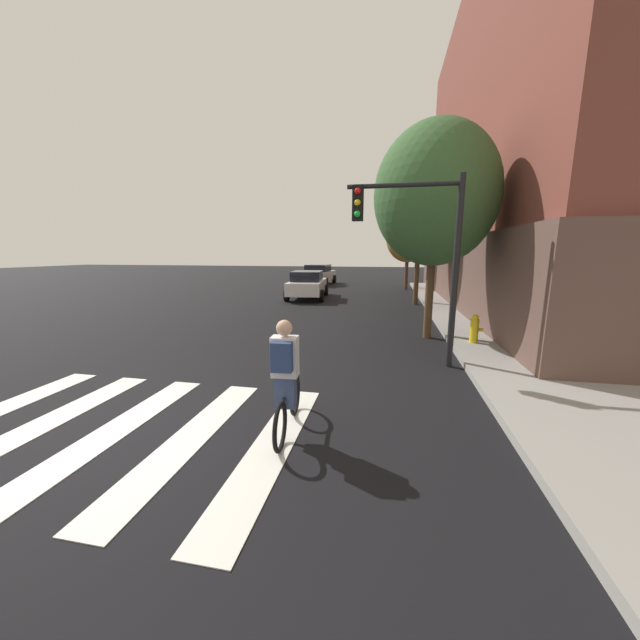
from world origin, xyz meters
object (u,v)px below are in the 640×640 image
at_px(sedan_mid, 308,284).
at_px(street_tree_near, 435,195).
at_px(sedan_far, 318,274).
at_px(cyclist, 286,379).
at_px(street_tree_far, 408,237).
at_px(street_tree_mid, 420,216).
at_px(traffic_light_near, 418,239).
at_px(fire_hydrant, 475,329).

distance_m(sedan_mid, street_tree_near, 10.69).
relative_size(sedan_far, cyclist, 2.79).
xyz_separation_m(sedan_mid, street_tree_far, (5.74, 6.12, 2.83)).
height_order(sedan_mid, street_tree_mid, street_tree_mid).
relative_size(cyclist, street_tree_near, 0.28).
bearing_deg(cyclist, traffic_light_near, 61.62).
bearing_deg(fire_hydrant, sedan_far, 114.01).
height_order(cyclist, fire_hydrant, cyclist).
xyz_separation_m(cyclist, fire_hydrant, (3.72, 5.44, -0.31)).
relative_size(sedan_far, street_tree_mid, 0.75).
xyz_separation_m(cyclist, traffic_light_near, (1.96, 3.63, 2.02)).
bearing_deg(sedan_mid, traffic_light_near, -65.36).
distance_m(sedan_far, street_tree_near, 18.53).
distance_m(cyclist, traffic_light_near, 4.59).
height_order(sedan_mid, cyclist, cyclist).
relative_size(street_tree_near, street_tree_mid, 0.98).
xyz_separation_m(traffic_light_near, street_tree_near, (0.62, 2.76, 1.32)).
height_order(sedan_mid, fire_hydrant, sedan_mid).
bearing_deg(sedan_mid, cyclist, -77.97).
bearing_deg(street_tree_near, street_tree_far, 89.95).
height_order(fire_hydrant, street_tree_far, street_tree_far).
distance_m(cyclist, fire_hydrant, 6.60).
distance_m(fire_hydrant, street_tree_far, 15.77).
distance_m(sedan_mid, street_tree_mid, 6.95).
distance_m(sedan_mid, sedan_far, 8.61).
bearing_deg(traffic_light_near, street_tree_near, 77.26).
xyz_separation_m(sedan_mid, cyclist, (3.15, -14.76, 0.05)).
xyz_separation_m(sedan_mid, sedan_far, (-1.09, 8.54, 0.03)).
relative_size(street_tree_mid, street_tree_far, 1.18).
height_order(sedan_far, street_tree_far, street_tree_far).
bearing_deg(street_tree_far, fire_hydrant, -85.84).
xyz_separation_m(sedan_far, traffic_light_near, (6.19, -19.67, 2.03)).
xyz_separation_m(fire_hydrant, street_tree_far, (-1.12, 15.43, 3.09)).
distance_m(traffic_light_near, fire_hydrant, 3.44).
bearing_deg(sedan_far, cyclist, -79.70).
bearing_deg(cyclist, sedan_mid, 102.03).
bearing_deg(fire_hydrant, street_tree_near, 140.20).
xyz_separation_m(sedan_mid, traffic_light_near, (5.10, -11.13, 2.06)).
xyz_separation_m(street_tree_near, street_tree_far, (0.01, 14.48, -0.56)).
xyz_separation_m(sedan_mid, street_tree_mid, (5.88, -1.29, 3.48)).
height_order(street_tree_near, street_tree_far, street_tree_near).
bearing_deg(sedan_mid, street_tree_near, -55.60).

